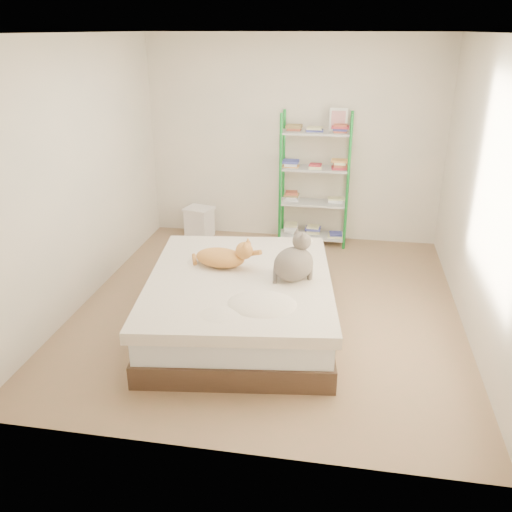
% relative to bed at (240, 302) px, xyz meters
% --- Properties ---
extents(room, '(3.81, 4.21, 2.61)m').
position_rel_bed_xyz_m(room, '(0.20, 0.47, 1.03)').
color(room, '#9B7354').
rests_on(room, ground).
extents(bed, '(1.92, 2.28, 0.53)m').
position_rel_bed_xyz_m(bed, '(0.00, 0.00, 0.00)').
color(bed, '#473124').
rests_on(bed, ground).
extents(orange_cat, '(0.60, 0.37, 0.23)m').
position_rel_bed_xyz_m(orange_cat, '(-0.23, 0.20, 0.38)').
color(orange_cat, '#EB9453').
rests_on(orange_cat, bed).
extents(grey_cat, '(0.52, 0.51, 0.46)m').
position_rel_bed_xyz_m(grey_cat, '(0.49, 0.01, 0.49)').
color(grey_cat, gray).
rests_on(grey_cat, bed).
extents(shelf_unit, '(0.88, 0.36, 1.74)m').
position_rel_bed_xyz_m(shelf_unit, '(0.51, 2.35, 0.57)').
color(shelf_unit, green).
rests_on(shelf_unit, ground).
extents(cardboard_box, '(0.54, 0.55, 0.37)m').
position_rel_bed_xyz_m(cardboard_box, '(0.03, 1.12, -0.10)').
color(cardboard_box, olive).
rests_on(cardboard_box, ground).
extents(white_bin, '(0.42, 0.39, 0.41)m').
position_rel_bed_xyz_m(white_bin, '(-1.03, 2.32, -0.06)').
color(white_bin, white).
rests_on(white_bin, ground).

